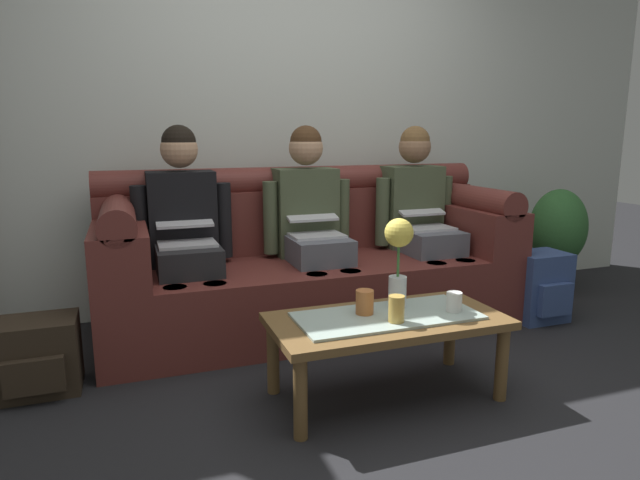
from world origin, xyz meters
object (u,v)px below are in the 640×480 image
at_px(flower_vase, 399,251).
at_px(cup_near_right, 365,302).
at_px(person_right, 420,213).
at_px(cup_far_center, 454,302).
at_px(potted_plant, 557,237).
at_px(coffee_table, 387,327).
at_px(backpack_right, 539,287).
at_px(person_middle, 311,219).
at_px(person_left, 185,226).
at_px(backpack_left, 38,357).
at_px(couch, 311,266).
at_px(cup_near_left, 396,309).

relative_size(flower_vase, cup_near_right, 3.85).
bearing_deg(cup_near_right, person_right, 49.60).
relative_size(person_right, cup_far_center, 13.86).
bearing_deg(flower_vase, potted_plant, 27.22).
xyz_separation_m(coffee_table, backpack_right, (1.38, 0.59, -0.11)).
distance_m(person_middle, cup_far_center, 1.16).
bearing_deg(cup_far_center, backpack_right, 31.22).
relative_size(person_left, backpack_left, 3.47).
bearing_deg(cup_near_right, person_left, 123.91).
height_order(person_middle, potted_plant, person_middle).
relative_size(coffee_table, cup_near_right, 9.69).
bearing_deg(couch, person_middle, -90.00).
height_order(person_left, backpack_right, person_left).
relative_size(coffee_table, backpack_right, 2.37).
relative_size(backpack_left, potted_plant, 0.45).
bearing_deg(flower_vase, person_right, 55.19).
xyz_separation_m(flower_vase, cup_near_right, (-0.18, -0.04, -0.21)).
xyz_separation_m(coffee_table, flower_vase, (0.10, 0.09, 0.32)).
distance_m(cup_far_center, backpack_right, 1.27).
bearing_deg(potted_plant, backpack_right, -140.72).
height_order(flower_vase, backpack_right, flower_vase).
bearing_deg(cup_near_left, person_right, 56.13).
relative_size(person_left, cup_far_center, 13.86).
bearing_deg(backpack_right, couch, 161.90).
relative_size(backpack_left, backpack_right, 0.80).
bearing_deg(cup_near_left, person_middle, 89.71).
bearing_deg(backpack_left, cup_far_center, -19.62).
distance_m(backpack_left, potted_plant, 3.41).
xyz_separation_m(cup_near_right, potted_plant, (1.98, 0.97, -0.01)).
relative_size(cup_near_left, backpack_right, 0.26).
height_order(person_right, cup_far_center, person_right).
height_order(person_left, cup_near_left, person_left).
distance_m(person_left, backpack_right, 2.22).
distance_m(coffee_table, backpack_right, 1.50).
height_order(person_right, flower_vase, person_right).
height_order(flower_vase, cup_far_center, flower_vase).
bearing_deg(backpack_left, potted_plant, 7.41).
height_order(cup_near_left, backpack_right, cup_near_left).
bearing_deg(couch, backpack_left, -162.60).
bearing_deg(person_left, coffee_table, -53.94).
relative_size(flower_vase, cup_far_center, 4.68).
bearing_deg(cup_near_right, flower_vase, 13.41).
xyz_separation_m(cup_near_left, backpack_left, (-1.47, 0.67, -0.27)).
bearing_deg(cup_near_left, backpack_left, 155.48).
bearing_deg(person_left, cup_near_left, -56.53).
height_order(coffee_table, potted_plant, potted_plant).
xyz_separation_m(person_middle, potted_plant, (1.89, -0.02, -0.23)).
bearing_deg(cup_far_center, person_middle, 105.51).
height_order(backpack_right, potted_plant, potted_plant).
bearing_deg(potted_plant, couch, 179.24).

